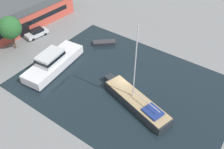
{
  "coord_description": "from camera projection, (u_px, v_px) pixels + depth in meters",
  "views": [
    {
      "loc": [
        -25.29,
        -15.84,
        28.12
      ],
      "look_at": [
        0.0,
        2.5,
        1.0
      ],
      "focal_mm": 40.0,
      "sensor_mm": 36.0,
      "label": 1
    }
  ],
  "objects": [
    {
      "name": "ground_plane",
      "position": [
        124.0,
        85.0,
        40.92
      ],
      "size": [
        440.0,
        440.0,
        0.0
      ],
      "primitive_type": "plane",
      "color": "gray"
    },
    {
      "name": "sailboat_moored",
      "position": [
        136.0,
        101.0,
        37.19
      ],
      "size": [
        6.06,
        13.2,
        13.33
      ],
      "rotation": [
        0.0,
        0.0,
        -0.28
      ],
      "color": "#23282D",
      "rests_on": "water_canal"
    },
    {
      "name": "water_canal",
      "position": [
        124.0,
        85.0,
        40.91
      ],
      "size": [
        24.38,
        33.29,
        0.01
      ],
      "primitive_type": "cube",
      "color": "black",
      "rests_on": "ground"
    },
    {
      "name": "quay_tree_near_building",
      "position": [
        10.0,
        28.0,
        45.88
      ],
      "size": [
        4.27,
        4.27,
        6.69
      ],
      "color": "brown",
      "rests_on": "ground"
    },
    {
      "name": "warehouse_building",
      "position": [
        12.0,
        18.0,
        52.34
      ],
      "size": [
        29.09,
        9.76,
        5.57
      ],
      "rotation": [
        0.0,
        0.0,
        -0.06
      ],
      "color": "#C64C3D",
      "rests_on": "ground"
    },
    {
      "name": "small_dinghy",
      "position": [
        104.0,
        43.0,
        49.63
      ],
      "size": [
        4.03,
        4.27,
        0.7
      ],
      "rotation": [
        0.0,
        0.0,
        3.87
      ],
      "color": "#23282D",
      "rests_on": "water_canal"
    },
    {
      "name": "parked_car",
      "position": [
        37.0,
        33.0,
        51.6
      ],
      "size": [
        4.93,
        2.51,
        1.61
      ],
      "rotation": [
        0.0,
        0.0,
        1.43
      ],
      "color": "silver",
      "rests_on": "ground"
    },
    {
      "name": "motor_cruiser",
      "position": [
        53.0,
        63.0,
        43.36
      ],
      "size": [
        12.65,
        5.4,
        3.48
      ],
      "rotation": [
        0.0,
        0.0,
        1.68
      ],
      "color": "white",
      "rests_on": "water_canal"
    }
  ]
}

